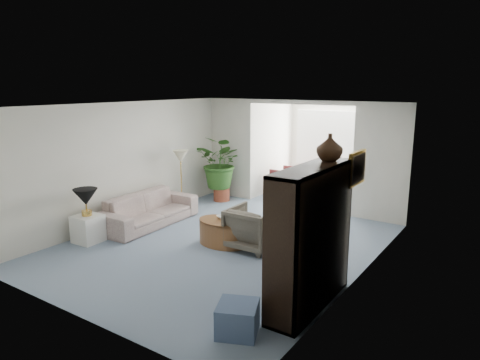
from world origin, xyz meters
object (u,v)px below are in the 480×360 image
Objects in this scene: floor_lamp at (181,156)px; sunroom_chair_maroon at (289,181)px; sunroom_table at (326,182)px; entertainment_cabinet at (311,238)px; coffee_cup at (226,221)px; ottoman at (238,319)px; coffee_table at (223,232)px; cabinet_urn at (330,147)px; plant_pot at (222,194)px; side_table_dark at (296,235)px; end_table at (88,229)px; table_lamp at (86,197)px; sunroom_chair_blue at (343,189)px; coffee_bowl at (224,217)px; wingback_chair at (253,228)px; sofa at (149,210)px; framed_picture at (358,168)px.

floor_lamp is 3.14m from sunroom_chair_maroon.
entertainment_cabinet is at bearing -69.14° from sunroom_table.
coffee_cup is 2.78m from ottoman.
cabinet_urn reaches higher than coffee_table.
cabinet_urn reaches higher than ottoman.
plant_pot is (-4.06, 3.10, -1.88)m from cabinet_urn.
side_table_dark is 1.08× the size of sunroom_table.
end_table is 1.15× the size of table_lamp.
sunroom_chair_blue is at bearing 79.18° from coffee_table.
sunroom_table is (0.06, 4.62, -0.21)m from coffee_bowl.
coffee_bowl is 0.29× the size of wingback_chair.
side_table_dark is 1.99m from entertainment_cabinet.
coffee_bowl is 2.20× the size of coffee_cup.
floor_lamp is 0.19× the size of entertainment_cabinet.
side_table_dark is at bearing 102.61° from ottoman.
sunroom_table is (-2.24, 5.38, -1.76)m from cabinet_urn.
sofa is 4.45m from ottoman.
table_lamp is 2.59m from coffee_cup.
framed_picture is 5.25m from plant_pot.
plant_pot is (-1.76, 2.34, -0.32)m from coffee_bowl.
cabinet_urn reaches higher than end_table.
coffee_bowl is (1.88, 0.04, 0.16)m from sofa.
framed_picture is at bearing -17.59° from floor_lamp.
coffee_cup is at bearing 27.50° from table_lamp.
framed_picture is 0.64m from cabinet_urn.
entertainment_cabinet reaches higher than sofa.
floor_lamp is 0.66× the size of sunroom_table.
end_table reaches higher than ottoman.
coffee_cup is 0.30× the size of cabinet_urn.
framed_picture is 2.35m from wingback_chair.
sunroom_table is at bearing 58.32° from floor_lamp.
coffee_bowl is at bearing 170.44° from sunroom_chair_blue.
sunroom_chair_blue is at bearing 81.50° from coffee_cup.
table_lamp is 1.22× the size of floor_lamp.
sofa is at bearing 81.57° from end_table.
sunroom_chair_maroon is (-0.89, 4.07, -0.15)m from coffee_cup.
plant_pot is (-4.06, 3.60, -0.77)m from entertainment_cabinet.
coffee_table is 2.37× the size of plant_pot.
floor_lamp is 5.43m from ottoman.
floor_lamp is 1.61m from plant_pot.
coffee_cup is 0.49m from wingback_chair.
coffee_cup is 0.23× the size of ottoman.
floor_lamp is 2.75m from coffee_cup.
end_table is 2.49m from coffee_table.
framed_picture reaches higher than sunroom_chair_blue.
cabinet_urn is (4.36, -1.95, 0.79)m from floor_lamp.
sunroom_table is at bearing 104.87° from ottoman.
ottoman is (3.99, -0.98, -0.07)m from end_table.
end_table is at bearing -152.50° from coffee_cup.
table_lamp is 0.62× the size of sunroom_chair_blue.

